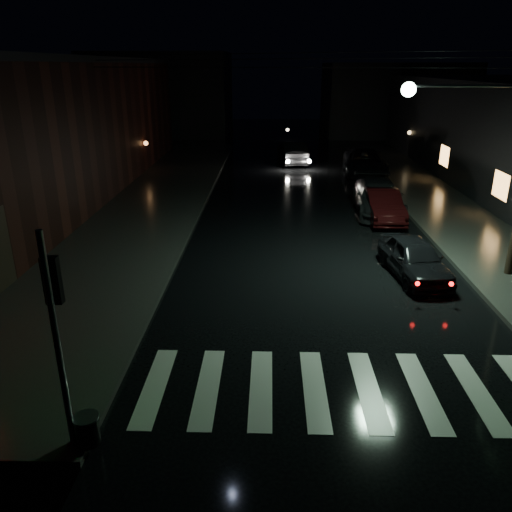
# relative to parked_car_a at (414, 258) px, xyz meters

# --- Properties ---
(ground) EXTENTS (120.00, 120.00, 0.00)m
(ground) POSITION_rel_parked_car_a_xyz_m (-6.28, -6.99, -0.66)
(ground) COLOR black
(ground) RESTS_ON ground
(sidewalk_left) EXTENTS (6.00, 44.00, 0.15)m
(sidewalk_left) POSITION_rel_parked_car_a_xyz_m (-11.28, 7.01, -0.59)
(sidewalk_left) COLOR #282826
(sidewalk_left) RESTS_ON ground
(sidewalk_right) EXTENTS (4.00, 44.00, 0.15)m
(sidewalk_right) POSITION_rel_parked_car_a_xyz_m (3.72, 7.01, -0.59)
(sidewalk_right) COLOR #282826
(sidewalk_right) RESTS_ON ground
(building_left) EXTENTS (10.00, 36.00, 7.00)m
(building_left) POSITION_rel_parked_car_a_xyz_m (-18.28, 9.01, 2.84)
(building_left) COLOR black
(building_left) RESTS_ON ground
(building_far_left) EXTENTS (14.00, 10.00, 8.00)m
(building_far_left) POSITION_rel_parked_car_a_xyz_m (-16.28, 38.01, 3.34)
(building_far_left) COLOR black
(building_far_left) RESTS_ON ground
(building_far_right) EXTENTS (14.00, 10.00, 7.00)m
(building_far_right) POSITION_rel_parked_car_a_xyz_m (7.72, 38.01, 2.84)
(building_far_right) COLOR black
(building_far_right) RESTS_ON ground
(crosswalk) EXTENTS (9.00, 3.00, 0.01)m
(crosswalk) POSITION_rel_parked_car_a_xyz_m (-3.28, -6.49, -0.66)
(crosswalk) COLOR beige
(crosswalk) RESTS_ON ground
(signal_pole_corner) EXTENTS (0.68, 0.61, 4.20)m
(signal_pole_corner) POSITION_rel_parked_car_a_xyz_m (-8.43, -8.45, 0.88)
(signal_pole_corner) COLOR slate
(signal_pole_corner) RESTS_ON ground
(utility_pole) EXTENTS (4.92, 0.44, 8.00)m
(utility_pole) POSITION_rel_parked_car_a_xyz_m (2.55, 0.01, 3.94)
(utility_pole) COLOR black
(utility_pole) RESTS_ON ground
(parked_car_a) EXTENTS (2.02, 4.04, 1.32)m
(parked_car_a) POSITION_rel_parked_car_a_xyz_m (0.00, 0.00, 0.00)
(parked_car_a) COLOR black
(parked_car_a) RESTS_ON ground
(parked_car_b) EXTENTS (1.53, 4.29, 1.41)m
(parked_car_b) POSITION_rel_parked_car_a_xyz_m (0.30, 6.74, 0.04)
(parked_car_b) COLOR black
(parked_car_b) RESTS_ON ground
(parked_car_c) EXTENTS (2.50, 5.49, 1.56)m
(parked_car_c) POSITION_rel_parked_car_a_xyz_m (0.34, 7.94, 0.12)
(parked_car_c) COLOR black
(parked_car_c) RESTS_ON ground
(parked_car_d) EXTENTS (3.19, 5.98, 1.60)m
(parked_car_d) POSITION_rel_parked_car_a_xyz_m (1.32, 17.10, 0.14)
(parked_car_d) COLOR black
(parked_car_d) RESTS_ON ground
(oncoming_car) EXTENTS (2.23, 5.01, 1.60)m
(oncoming_car) POSITION_rel_parked_car_a_xyz_m (-3.30, 20.97, 0.14)
(oncoming_car) COLOR black
(oncoming_car) RESTS_ON ground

